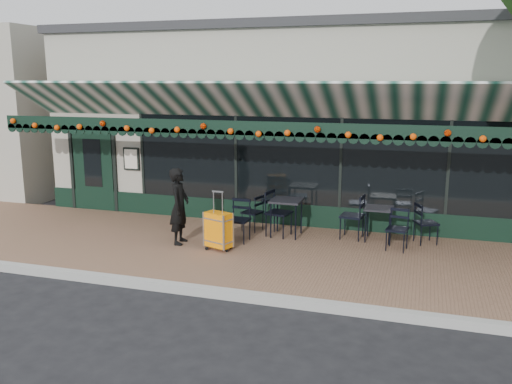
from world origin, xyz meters
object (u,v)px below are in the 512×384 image
(cafe_table_b, at_px, (286,203))
(chair_a_front, at_px, (397,230))
(suitcase, at_px, (218,230))
(chair_b_left, at_px, (252,213))
(chair_a_right, at_px, (426,223))
(chair_a_left, at_px, (352,216))
(chair_b_front, at_px, (238,221))
(cafe_table_a, at_px, (379,211))
(chair_b_right, at_px, (279,213))
(woman, at_px, (179,206))

(cafe_table_b, xyz_separation_m, chair_a_front, (2.29, -0.32, -0.30))
(suitcase, height_order, chair_b_left, suitcase)
(chair_a_right, xyz_separation_m, chair_a_front, (-0.53, -0.62, -0.01))
(cafe_table_b, distance_m, chair_a_left, 1.39)
(chair_b_front, bearing_deg, cafe_table_a, 19.95)
(suitcase, height_order, cafe_table_b, suitcase)
(cafe_table_a, xyz_separation_m, chair_b_left, (-2.69, -0.06, -0.22))
(suitcase, relative_size, cafe_table_a, 1.66)
(chair_a_right, xyz_separation_m, chair_b_left, (-3.62, -0.13, -0.02))
(cafe_table_a, xyz_separation_m, chair_b_right, (-2.04, -0.27, -0.14))
(woman, xyz_separation_m, cafe_table_a, (3.80, 1.39, -0.14))
(chair_a_left, distance_m, chair_b_right, 1.52)
(woman, relative_size, chair_a_front, 1.89)
(suitcase, distance_m, chair_a_left, 2.83)
(cafe_table_a, bearing_deg, chair_b_front, -161.28)
(cafe_table_b, height_order, chair_b_left, chair_b_left)
(chair_b_left, bearing_deg, suitcase, 6.61)
(cafe_table_b, xyz_separation_m, chair_b_right, (-0.15, -0.05, -0.22))
(cafe_table_b, height_order, chair_b_front, chair_b_front)
(chair_a_front, height_order, chair_b_right, chair_b_right)
(chair_a_front, xyz_separation_m, chair_b_right, (-2.44, 0.27, 0.08))
(suitcase, xyz_separation_m, chair_b_front, (0.19, 0.63, 0.05))
(chair_a_left, relative_size, chair_a_front, 1.16)
(suitcase, relative_size, cafe_table_b, 1.47)
(chair_b_left, xyz_separation_m, chair_b_front, (-0.02, -0.86, 0.04))
(chair_b_right, bearing_deg, cafe_table_a, -71.65)
(chair_b_front, bearing_deg, chair_b_left, 89.67)
(woman, height_order, chair_b_right, woman)
(chair_a_right, bearing_deg, chair_a_left, 68.77)
(woman, relative_size, cafe_table_b, 1.96)
(cafe_table_a, height_order, chair_a_left, chair_a_left)
(suitcase, height_order, cafe_table_a, suitcase)
(cafe_table_a, height_order, chair_b_front, chair_b_front)
(chair_b_right, bearing_deg, chair_a_left, -69.30)
(woman, distance_m, chair_b_front, 1.23)
(chair_b_left, xyz_separation_m, chair_b_right, (0.65, -0.22, 0.09))
(chair_a_front, distance_m, chair_b_right, 2.46)
(chair_a_left, relative_size, chair_b_left, 1.17)
(chair_a_left, xyz_separation_m, chair_a_front, (0.94, -0.53, -0.06))
(cafe_table_b, bearing_deg, chair_a_front, -8.00)
(chair_a_right, bearing_deg, chair_b_left, 67.54)
(chair_a_left, distance_m, chair_a_right, 1.47)
(woman, xyz_separation_m, chair_a_left, (3.26, 1.38, -0.30))
(cafe_table_b, bearing_deg, cafe_table_a, 6.67)
(suitcase, bearing_deg, cafe_table_a, 47.94)
(woman, relative_size, suitcase, 1.33)
(suitcase, distance_m, cafe_table_b, 1.71)
(chair_a_left, distance_m, chair_b_front, 2.36)
(woman, bearing_deg, chair_b_left, -47.21)
(chair_a_left, xyz_separation_m, chair_b_front, (-2.18, -0.91, -0.03))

